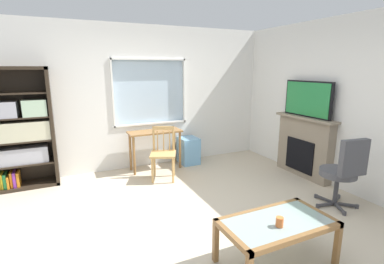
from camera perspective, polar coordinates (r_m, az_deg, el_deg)
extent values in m
cube|color=beige|center=(3.80, -0.70, -17.00)|extent=(6.09, 5.53, 0.02)
cube|color=white|center=(5.64, -10.24, -2.57)|extent=(5.09, 0.12, 0.81)
cube|color=white|center=(5.47, -11.07, 17.42)|extent=(5.09, 0.12, 0.60)
cube|color=white|center=(5.30, -26.83, 6.51)|extent=(2.06, 0.12, 1.23)
cube|color=white|center=(6.12, 5.32, 8.49)|extent=(1.64, 0.12, 1.23)
cube|color=silver|center=(5.53, -8.57, 7.94)|extent=(1.39, 0.02, 1.23)
cube|color=white|center=(5.55, -8.16, 1.68)|extent=(1.45, 0.06, 0.03)
cube|color=white|center=(5.45, -8.57, 14.22)|extent=(1.45, 0.06, 0.03)
cube|color=white|center=(5.31, -15.62, 7.42)|extent=(0.03, 0.06, 1.23)
cube|color=white|center=(5.70, -1.59, 8.22)|extent=(0.03, 0.06, 1.23)
cube|color=white|center=(5.00, 27.69, 4.92)|extent=(0.12, 4.73, 2.64)
cube|color=#2D2319|center=(5.11, -26.16, 0.98)|extent=(0.05, 0.38, 1.90)
cube|color=#2D2319|center=(5.06, -32.09, 10.81)|extent=(0.90, 0.38, 0.05)
cube|color=#2D2319|center=(5.39, -29.75, -9.11)|extent=(0.90, 0.38, 0.05)
cube|color=#2D2319|center=(5.32, -30.70, 0.91)|extent=(0.90, 0.02, 1.90)
cube|color=#2D2319|center=(5.27, -30.19, -5.36)|extent=(0.85, 0.36, 0.02)
cube|color=#2D2319|center=(5.18, -30.65, -1.46)|extent=(0.85, 0.36, 0.02)
cube|color=#2D2319|center=(5.11, -31.11, 2.56)|extent=(0.85, 0.36, 0.02)
cube|color=#2D2319|center=(5.07, -31.59, 6.66)|extent=(0.85, 0.36, 0.02)
cube|color=#B2B2BC|center=(5.23, -30.59, -3.96)|extent=(0.69, 0.27, 0.25)
cube|color=beige|center=(5.13, -30.65, 0.25)|extent=(0.75, 0.32, 0.29)
cube|color=#B2B2BC|center=(5.11, -33.63, 3.76)|extent=(0.38, 0.32, 0.24)
cube|color=#B7D6B2|center=(5.06, -28.92, 4.32)|extent=(0.33, 0.33, 0.25)
cube|color=yellow|center=(5.37, -33.95, -7.95)|extent=(0.02, 0.23, 0.26)
cube|color=yellow|center=(5.37, -33.65, -8.00)|extent=(0.02, 0.23, 0.24)
cube|color=green|center=(5.36, -33.24, -8.04)|extent=(0.04, 0.24, 0.23)
cube|color=orange|center=(5.36, -32.77, -8.20)|extent=(0.03, 0.30, 0.19)
cube|color=orange|center=(5.35, -32.36, -7.91)|extent=(0.03, 0.22, 0.24)
cube|color=purple|center=(5.34, -31.89, -7.87)|extent=(0.04, 0.25, 0.24)
cube|color=orange|center=(5.34, -31.39, -7.89)|extent=(0.04, 0.23, 0.23)
cube|color=olive|center=(5.29, -7.44, 0.05)|extent=(0.98, 0.38, 0.03)
cylinder|color=olive|center=(5.14, -11.52, -4.73)|extent=(0.04, 0.04, 0.71)
cylinder|color=olive|center=(5.40, -2.42, -3.63)|extent=(0.04, 0.04, 0.71)
cylinder|color=olive|center=(5.40, -12.23, -3.90)|extent=(0.04, 0.04, 0.71)
cylinder|color=olive|center=(5.65, -3.53, -2.89)|extent=(0.04, 0.04, 0.71)
cube|color=tan|center=(4.84, -5.80, -4.44)|extent=(0.55, 0.53, 0.04)
cylinder|color=tan|center=(4.78, -7.94, -7.68)|extent=(0.04, 0.04, 0.43)
cylinder|color=tan|center=(4.75, -3.83, -7.70)|extent=(0.04, 0.04, 0.43)
cylinder|color=tan|center=(5.08, -7.53, -6.42)|extent=(0.04, 0.04, 0.43)
cylinder|color=tan|center=(5.06, -3.67, -6.44)|extent=(0.04, 0.04, 0.43)
cylinder|color=tan|center=(4.95, -7.68, -1.40)|extent=(0.04, 0.04, 0.45)
cylinder|color=tan|center=(4.92, -3.75, -1.39)|extent=(0.04, 0.04, 0.45)
cube|color=tan|center=(4.89, -5.77, 0.82)|extent=(0.34, 0.18, 0.06)
cylinder|color=tan|center=(4.95, -6.93, -1.74)|extent=(0.02, 0.02, 0.35)
cylinder|color=tan|center=(4.94, -5.71, -1.73)|extent=(0.02, 0.02, 0.35)
cylinder|color=tan|center=(4.93, -4.50, -1.73)|extent=(0.02, 0.02, 0.35)
cube|color=#72ADDB|center=(5.69, -0.69, -3.71)|extent=(0.35, 0.40, 0.52)
cube|color=gray|center=(5.36, 21.55, -2.91)|extent=(0.18, 1.09, 1.02)
cube|color=black|center=(5.33, 20.72, -4.39)|extent=(0.03, 0.60, 0.56)
cube|color=gray|center=(5.24, 21.87, 2.66)|extent=(0.26, 1.19, 0.04)
cube|color=black|center=(5.20, 22.16, 6.15)|extent=(0.05, 0.96, 0.60)
cube|color=#237F3D|center=(5.17, 21.94, 6.14)|extent=(0.01, 0.91, 0.55)
cylinder|color=#4C4C51|center=(4.39, 27.20, -7.26)|extent=(0.48, 0.48, 0.09)
cube|color=#4C4C51|center=(4.16, 29.67, -4.53)|extent=(0.41, 0.14, 0.48)
cylinder|color=#38383D|center=(4.47, 26.89, -10.16)|extent=(0.06, 0.06, 0.42)
cube|color=#38383D|center=(4.46, 25.27, -12.98)|extent=(0.28, 0.08, 0.03)
cylinder|color=#38383D|center=(4.38, 23.85, -13.42)|extent=(0.05, 0.05, 0.05)
cube|color=#38383D|center=(4.44, 27.39, -13.34)|extent=(0.16, 0.27, 0.03)
cylinder|color=#38383D|center=(4.33, 28.20, -14.17)|extent=(0.05, 0.05, 0.05)
cube|color=#38383D|center=(4.58, 28.39, -12.67)|extent=(0.23, 0.22, 0.03)
cylinder|color=#38383D|center=(4.61, 30.14, -12.78)|extent=(0.05, 0.05, 0.05)
cube|color=#38383D|center=(4.68, 26.96, -11.95)|extent=(0.26, 0.16, 0.03)
cylinder|color=#38383D|center=(4.81, 27.27, -11.38)|extent=(0.05, 0.05, 0.05)
cube|color=#38383D|center=(4.61, 25.07, -12.11)|extent=(0.08, 0.28, 0.03)
cylinder|color=#38383D|center=(4.68, 23.57, -11.68)|extent=(0.05, 0.05, 0.05)
cube|color=#8C9E99|center=(2.95, 16.74, -16.83)|extent=(0.98, 0.49, 0.02)
cube|color=brown|center=(2.80, 20.59, -19.29)|extent=(1.08, 0.05, 0.05)
cube|color=brown|center=(3.14, 13.35, -15.05)|extent=(1.08, 0.05, 0.05)
cube|color=brown|center=(2.68, 7.89, -20.00)|extent=(0.05, 0.59, 0.05)
cube|color=brown|center=(3.30, 23.69, -14.43)|extent=(0.05, 0.59, 0.05)
cube|color=brown|center=(3.26, 27.06, -19.67)|extent=(0.05, 0.05, 0.41)
cube|color=brown|center=(3.00, 4.76, -21.22)|extent=(0.05, 0.05, 0.41)
cube|color=brown|center=(3.56, 19.98, -16.14)|extent=(0.05, 0.05, 0.41)
cylinder|color=orange|center=(2.84, 17.13, -16.82)|extent=(0.07, 0.07, 0.09)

